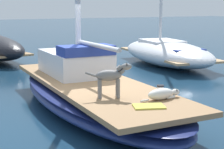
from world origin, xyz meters
TOP-DOWN VIEW (x-y plane):
  - ground_plane at (0.00, 0.00)m, footprint 120.00×120.00m
  - sailboat_main at (0.00, 0.00)m, footprint 2.67×7.29m
  - cabin_house at (0.03, 1.12)m, footprint 1.45×2.25m
  - dog_white at (0.52, -2.13)m, footprint 0.95×0.30m
  - dog_grey at (-0.30, -1.52)m, footprint 0.91×0.41m
  - deck_winch at (0.68, -1.84)m, footprint 0.16×0.16m
  - deck_towel at (-0.03, -2.48)m, footprint 0.65×0.53m
  - moored_boat_starboard_side at (5.58, 4.64)m, footprint 3.43×6.39m

SIDE VIEW (x-z plane):
  - ground_plane at x=0.00m, z-range 0.00..0.00m
  - sailboat_main at x=0.00m, z-range 0.01..0.67m
  - moored_boat_starboard_side at x=5.58m, z-range -2.42..3.50m
  - deck_towel at x=-0.03m, z-range 0.66..0.69m
  - deck_winch at x=0.68m, z-range 0.65..0.86m
  - dog_white at x=0.52m, z-range 0.66..0.88m
  - cabin_house at x=0.03m, z-range 0.59..1.43m
  - dog_grey at x=-0.30m, z-range 0.73..1.43m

